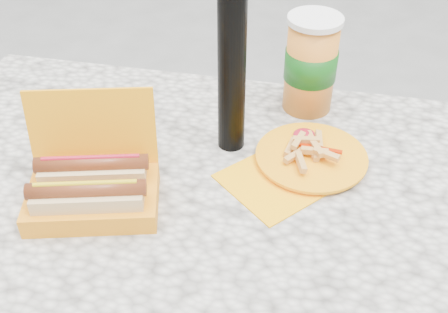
# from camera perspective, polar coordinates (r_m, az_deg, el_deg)

# --- Properties ---
(picnic_table) EXTENTS (1.20, 0.80, 0.75)m
(picnic_table) POSITION_cam_1_polar(r_m,az_deg,el_deg) (1.04, -1.07, -8.80)
(picnic_table) COLOR beige
(picnic_table) RESTS_ON ground
(hotdog_box) EXTENTS (0.25, 0.21, 0.17)m
(hotdog_box) POSITION_cam_1_polar(r_m,az_deg,el_deg) (0.95, -13.25, -2.99)
(hotdog_box) COLOR orange
(hotdog_box) RESTS_ON picnic_table
(fries_plate) EXTENTS (0.27, 0.29, 0.04)m
(fries_plate) POSITION_cam_1_polar(r_m,az_deg,el_deg) (1.04, 8.52, -0.10)
(fries_plate) COLOR #FFA709
(fries_plate) RESTS_ON picnic_table
(soda_cup) EXTENTS (0.11, 0.11, 0.20)m
(soda_cup) POSITION_cam_1_polar(r_m,az_deg,el_deg) (1.14, 8.80, 9.28)
(soda_cup) COLOR orange
(soda_cup) RESTS_ON picnic_table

